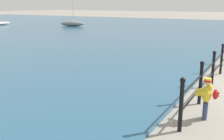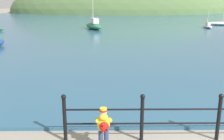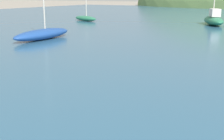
{
  "view_description": "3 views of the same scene",
  "coord_description": "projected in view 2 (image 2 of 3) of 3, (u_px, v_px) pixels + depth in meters",
  "views": [
    {
      "loc": [
        -9.15,
        0.15,
        2.66
      ],
      "look_at": [
        -3.36,
        3.53,
        0.98
      ],
      "focal_mm": 42.0,
      "sensor_mm": 36.0,
      "label": 1
    },
    {
      "loc": [
        -2.87,
        -4.3,
        3.36
      ],
      "look_at": [
        -2.78,
        3.86,
        1.17
      ],
      "focal_mm": 42.0,
      "sensor_mm": 36.0,
      "label": 2
    },
    {
      "loc": [
        0.11,
        0.77,
        2.43
      ],
      "look_at": [
        -3.12,
        6.72,
        0.78
      ],
      "focal_mm": 50.0,
      "sensor_mm": 36.0,
      "label": 3
    }
  ],
  "objects": [
    {
      "name": "boat_nearest_quay",
      "position": [
        224.0,
        23.0,
        34.65
      ],
      "size": [
        5.12,
        2.6,
        5.81
      ],
      "color": "silver",
      "rests_on": "water"
    },
    {
      "name": "child_in_coat",
      "position": [
        104.0,
        125.0,
        5.97
      ],
      "size": [
        0.41,
        0.55,
        1.0
      ],
      "color": "navy",
      "rests_on": "ground"
    },
    {
      "name": "boat_mid_harbor",
      "position": [
        207.0,
        26.0,
        31.1
      ],
      "size": [
        0.73,
        2.42,
        2.3
      ],
      "color": "silver",
      "rests_on": "water"
    },
    {
      "name": "water",
      "position": [
        130.0,
        25.0,
        35.94
      ],
      "size": [
        80.0,
        60.0,
        0.1
      ],
      "primitive_type": "cube",
      "color": "#2D5B7A",
      "rests_on": "ground"
    },
    {
      "name": "iron_railing",
      "position": [
        219.0,
        116.0,
        6.33
      ],
      "size": [
        7.59,
        0.12,
        1.21
      ],
      "color": "black",
      "rests_on": "ground"
    },
    {
      "name": "far_hillside",
      "position": [
        119.0,
        12.0,
        71.23
      ],
      "size": [
        58.43,
        32.14,
        19.75
      ],
      "color": "#567542",
      "rests_on": "ground"
    },
    {
      "name": "boat_red_dinghy",
      "position": [
        94.0,
        25.0,
        29.88
      ],
      "size": [
        2.66,
        4.09,
        5.0
      ],
      "color": "#287551",
      "rests_on": "water"
    }
  ]
}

